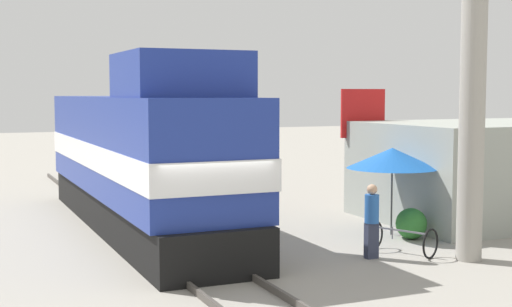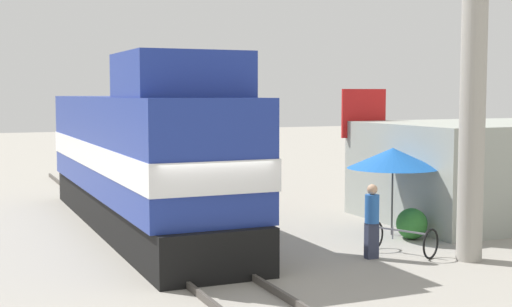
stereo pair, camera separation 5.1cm
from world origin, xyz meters
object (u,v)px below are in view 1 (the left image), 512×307
Objects in this scene: bicycle at (402,239)px; billboard_sign at (363,122)px; locomotive at (142,158)px; person_bystander at (372,218)px; utility_pole at (473,70)px; vendor_umbrella at (392,158)px.

billboard_sign is at bearing -138.53° from bicycle.
bicycle is at bearing -47.61° from locomotive.
locomotive is 7.62× the size of person_bystander.
bicycle is (-1.09, 1.14, -4.07)m from utility_pole.
locomotive is 9.34m from utility_pole.
vendor_umbrella reaches higher than person_bystander.
locomotive reaches higher than bicycle.
vendor_umbrella is 4.05m from billboard_sign.
locomotive is at bearing 126.32° from person_bystander.
locomotive is 7.65m from bicycle.
vendor_umbrella is (0.06, 3.27, -2.31)m from utility_pole.
locomotive is at bearing -177.45° from billboard_sign.
person_bystander reaches higher than bicycle.
locomotive is at bearing -72.80° from bicycle.
locomotive is 5.39× the size of vendor_umbrella.
person_bystander is (4.11, -5.59, -1.10)m from locomotive.
vendor_umbrella reaches higher than bicycle.
vendor_umbrella is at bearing 88.88° from utility_pole.
utility_pole is 4.01m from vendor_umbrella.
billboard_sign reaches higher than person_bystander.
billboard_sign is at bearing 59.81° from person_bystander.
vendor_umbrella is at bearing -143.52° from bicycle.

